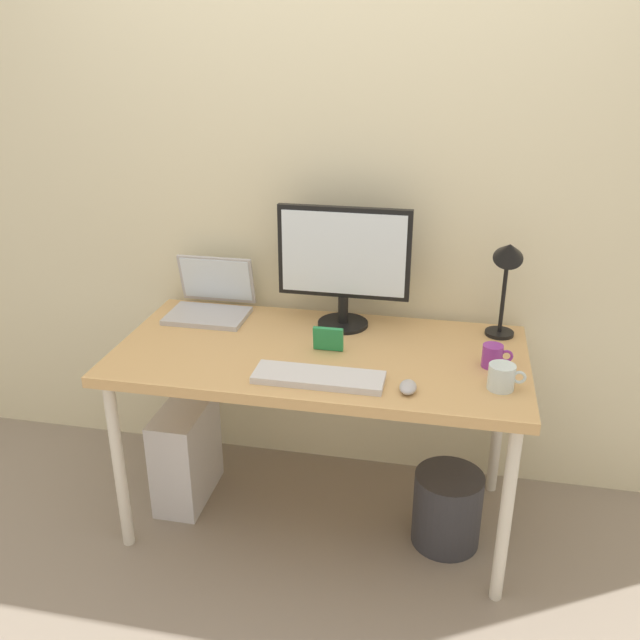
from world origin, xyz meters
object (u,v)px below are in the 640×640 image
at_px(desk, 320,365).
at_px(coffee_mug, 493,356).
at_px(photo_frame, 328,339).
at_px(desk_lamp, 507,266).
at_px(computer_tower, 186,453).
at_px(glass_cup, 502,377).
at_px(keyboard, 319,377).
at_px(mouse, 408,387).
at_px(wastebasket, 447,508).
at_px(monitor, 344,260).
at_px(laptop, 211,300).

relative_size(desk, coffee_mug, 14.10).
bearing_deg(photo_frame, desk_lamp, 21.70).
bearing_deg(computer_tower, glass_cup, -8.60).
bearing_deg(desk_lamp, coffee_mug, -97.84).
height_order(glass_cup, photo_frame, photo_frame).
height_order(keyboard, mouse, mouse).
height_order(coffee_mug, wastebasket, coffee_mug).
bearing_deg(desk, glass_cup, -14.76).
relative_size(mouse, computer_tower, 0.21).
xyz_separation_m(computer_tower, wastebasket, (1.08, -0.07, -0.06)).
height_order(glass_cup, wastebasket, glass_cup).
relative_size(coffee_mug, photo_frame, 0.97).
distance_m(monitor, computer_tower, 1.04).
distance_m(desk_lamp, computer_tower, 1.49).
bearing_deg(keyboard, computer_tower, 157.99).
distance_m(desk, coffee_mug, 0.62).
xyz_separation_m(desk, monitor, (0.04, 0.24, 0.33)).
height_order(monitor, photo_frame, monitor).
distance_m(keyboard, computer_tower, 0.86).
distance_m(laptop, computer_tower, 0.64).
distance_m(monitor, mouse, 0.63).
height_order(desk, photo_frame, photo_frame).
height_order(coffee_mug, photo_frame, photo_frame).
distance_m(desk, computer_tower, 0.74).
relative_size(keyboard, mouse, 4.89).
height_order(monitor, mouse, monitor).
distance_m(laptop, wastebasket, 1.25).
xyz_separation_m(glass_cup, wastebasket, (-0.13, 0.11, -0.64)).
distance_m(laptop, coffee_mug, 1.16).
xyz_separation_m(keyboard, wastebasket, (0.46, 0.18, -0.61)).
distance_m(laptop, mouse, 1.00).
relative_size(laptop, keyboard, 0.73).
height_order(keyboard, glass_cup, glass_cup).
xyz_separation_m(laptop, computer_tower, (-0.06, -0.24, -0.59)).
bearing_deg(monitor, computer_tower, -159.71).
bearing_deg(monitor, desk, -100.19).
xyz_separation_m(laptop, mouse, (0.85, -0.51, -0.04)).
bearing_deg(laptop, keyboard, -41.66).
height_order(monitor, laptop, monitor).
bearing_deg(keyboard, monitor, 89.96).
bearing_deg(laptop, computer_tower, -103.77).
distance_m(monitor, desk_lamp, 0.61).
bearing_deg(coffee_mug, laptop, 166.56).
height_order(desk, wastebasket, desk).
xyz_separation_m(desk, coffee_mug, (0.62, -0.01, 0.10)).
relative_size(desk, laptop, 4.69).
relative_size(laptop, photo_frame, 2.91).
bearing_deg(laptop, monitor, -1.83).
bearing_deg(desk_lamp, mouse, -121.99).
height_order(coffee_mug, computer_tower, coffee_mug).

